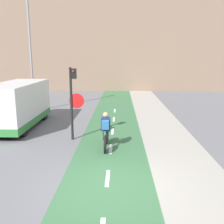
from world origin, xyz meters
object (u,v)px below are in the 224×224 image
traffic_light_pole (73,96)px  cyclist_near (106,132)px  van (18,106)px  street_lamp_far (30,43)px

traffic_light_pole → cyclist_near: (1.50, -1.14, -1.28)m
van → traffic_light_pole: bearing=-31.0°
traffic_light_pole → van: 3.99m
van → street_lamp_far: bearing=98.0°
cyclist_near → traffic_light_pole: bearing=142.9°
street_lamp_far → van: bearing=-82.0°
traffic_light_pole → cyclist_near: 2.28m
cyclist_near → street_lamp_far: bearing=126.8°
street_lamp_far → cyclist_near: size_ratio=4.34×
traffic_light_pole → street_lamp_far: (-3.92, 6.11, 2.60)m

